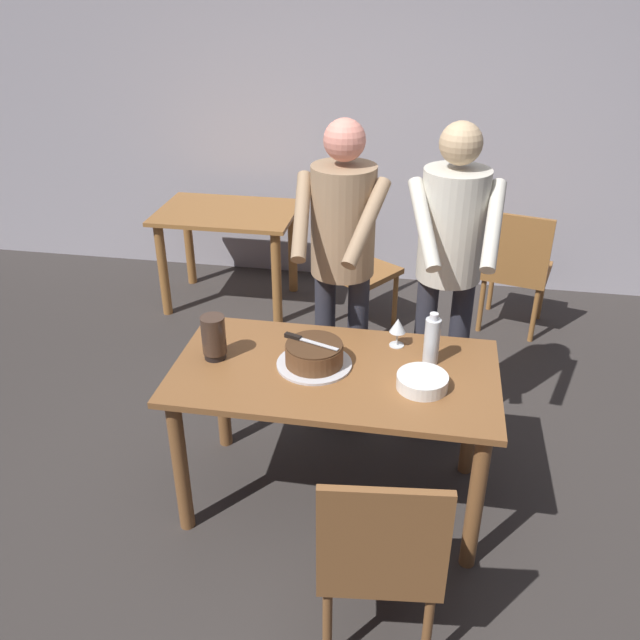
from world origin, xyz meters
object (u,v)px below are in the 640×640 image
object	(u,v)px
background_chair_0	(516,266)
background_chair_1	(352,260)
cake_knife	(300,339)
person_cutting_cake	(342,250)
person_standing_beside	(450,255)
cake_on_platter	(314,355)
plate_stack	(422,382)
main_dining_table	(334,393)
background_table	(228,231)
hurricane_lamp	(214,337)
chair_near_side	(380,551)
wine_glass_near	(398,326)
water_bottle	(432,340)

from	to	relation	value
background_chair_0	background_chair_1	world-z (taller)	same
cake_knife	background_chair_0	size ratio (longest dim) A/B	0.29
person_cutting_cake	person_standing_beside	size ratio (longest dim) A/B	1.00
person_standing_beside	background_chair_1	world-z (taller)	person_standing_beside
cake_on_platter	plate_stack	bearing A→B (deg)	-11.28
background_chair_1	cake_knife	bearing A→B (deg)	-90.32
background_chair_0	background_chair_1	size ratio (longest dim) A/B	1.00
main_dining_table	background_chair_0	distance (m)	2.13
cake_knife	plate_stack	bearing A→B (deg)	-12.36
main_dining_table	background_chair_0	bearing A→B (deg)	62.89
cake_on_platter	person_standing_beside	world-z (taller)	person_standing_beside
main_dining_table	background_chair_1	xyz separation A→B (m)	(-0.15, 1.81, -0.13)
background_table	cake_knife	bearing A→B (deg)	-64.12
main_dining_table	plate_stack	world-z (taller)	plate_stack
cake_on_platter	plate_stack	xyz separation A→B (m)	(0.48, -0.10, -0.02)
hurricane_lamp	person_cutting_cake	bearing A→B (deg)	49.88
hurricane_lamp	background_chair_0	size ratio (longest dim) A/B	0.23
person_cutting_cake	chair_near_side	bearing A→B (deg)	-75.83
wine_glass_near	background_chair_1	distance (m)	1.65
person_cutting_cake	background_chair_1	xyz separation A→B (m)	(-0.10, 1.21, -0.58)
plate_stack	background_chair_1	bearing A→B (deg)	106.04
water_bottle	wine_glass_near	bearing A→B (deg)	142.44
main_dining_table	person_standing_beside	bearing A→B (deg)	52.82
wine_glass_near	cake_knife	bearing A→B (deg)	-153.27
person_cutting_cake	chair_near_side	size ratio (longest dim) A/B	1.91
water_bottle	chair_near_side	world-z (taller)	water_bottle
hurricane_lamp	person_cutting_cake	distance (m)	0.80
water_bottle	hurricane_lamp	distance (m)	0.98
wine_glass_near	hurricane_lamp	distance (m)	0.85
cake_knife	background_chair_0	bearing A→B (deg)	58.49
main_dining_table	water_bottle	bearing A→B (deg)	17.86
cake_on_platter	water_bottle	size ratio (longest dim) A/B	1.36
main_dining_table	hurricane_lamp	size ratio (longest dim) A/B	6.89
water_bottle	person_standing_beside	distance (m)	0.54
cake_on_platter	hurricane_lamp	size ratio (longest dim) A/B	1.62
background_table	background_chair_0	world-z (taller)	background_chair_0
main_dining_table	wine_glass_near	xyz separation A→B (m)	(0.26, 0.26, 0.23)
cake_on_platter	hurricane_lamp	bearing A→B (deg)	-178.18
cake_knife	person_standing_beside	world-z (taller)	person_standing_beside
cake_knife	person_cutting_cake	size ratio (longest dim) A/B	0.15
main_dining_table	water_bottle	world-z (taller)	water_bottle
background_chair_0	cake_knife	bearing A→B (deg)	-121.51
plate_stack	background_chair_1	size ratio (longest dim) A/B	0.24
plate_stack	background_chair_0	world-z (taller)	background_chair_0
person_standing_beside	chair_near_side	size ratio (longest dim) A/B	1.91
cake_on_platter	plate_stack	size ratio (longest dim) A/B	1.55
plate_stack	wine_glass_near	size ratio (longest dim) A/B	1.53
plate_stack	water_bottle	bearing A→B (deg)	82.41
main_dining_table	background_chair_0	world-z (taller)	background_chair_0
hurricane_lamp	person_standing_beside	distance (m)	1.22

